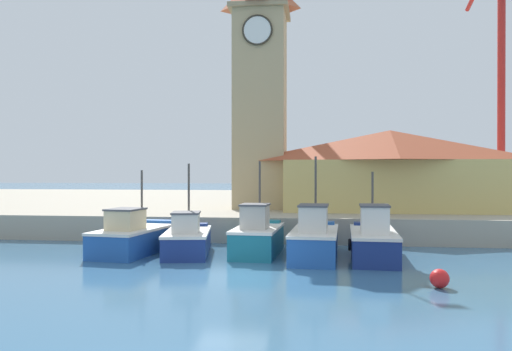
# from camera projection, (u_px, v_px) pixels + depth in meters

# --- Properties ---
(ground_plane) EXTENTS (300.00, 300.00, 0.00)m
(ground_plane) POSITION_uv_depth(u_px,v_px,m) (232.00, 275.00, 17.81)
(ground_plane) COLOR #386689
(quay_wharf) EXTENTS (120.00, 40.00, 1.34)m
(quay_wharf) POSITION_uv_depth(u_px,v_px,m) (283.00, 205.00, 45.39)
(quay_wharf) COLOR #A89E89
(quay_wharf) RESTS_ON ground
(fishing_boat_far_left) EXTENTS (2.78, 5.38, 3.77)m
(fishing_boat_far_left) POSITION_uv_depth(u_px,v_px,m) (135.00, 237.00, 22.70)
(fishing_boat_far_left) COLOR #2356A8
(fishing_boat_far_left) RESTS_ON ground
(fishing_boat_left_outer) EXTENTS (2.60, 4.73, 4.07)m
(fishing_boat_left_outer) POSITION_uv_depth(u_px,v_px,m) (187.00, 239.00, 22.28)
(fishing_boat_left_outer) COLOR navy
(fishing_boat_left_outer) RESTS_ON ground
(fishing_boat_left_inner) EXTENTS (2.12, 4.45, 4.18)m
(fishing_boat_left_inner) POSITION_uv_depth(u_px,v_px,m) (257.00, 237.00, 22.26)
(fishing_boat_left_inner) COLOR #196B7F
(fishing_boat_left_inner) RESTS_ON ground
(fishing_boat_mid_left) EXTENTS (2.19, 5.16, 4.37)m
(fishing_boat_mid_left) POSITION_uv_depth(u_px,v_px,m) (315.00, 240.00, 21.21)
(fishing_boat_mid_left) COLOR #2356A8
(fishing_boat_mid_left) RESTS_ON ground
(fishing_boat_center) EXTENTS (2.16, 5.27, 3.69)m
(fishing_boat_center) POSITION_uv_depth(u_px,v_px,m) (373.00, 241.00, 21.04)
(fishing_boat_center) COLOR navy
(fishing_boat_center) RESTS_ON ground
(clock_tower) EXTENTS (3.75, 3.75, 17.20)m
(clock_tower) POSITION_uv_depth(u_px,v_px,m) (260.00, 83.00, 32.49)
(clock_tower) COLOR tan
(clock_tower) RESTS_ON quay_wharf
(warehouse_right) EXTENTS (13.15, 5.45, 4.91)m
(warehouse_right) POSITION_uv_depth(u_px,v_px,m) (390.00, 169.00, 30.44)
(warehouse_right) COLOR tan
(warehouse_right) RESTS_ON quay_wharf
(port_crane_near) EXTENTS (2.00, 8.95, 20.11)m
(port_crane_near) POSITION_uv_depth(u_px,v_px,m) (500.00, 100.00, 37.46)
(port_crane_near) COLOR maroon
(port_crane_near) RESTS_ON quay_wharf
(port_crane_far) EXTENTS (2.41, 8.52, 16.72)m
(port_crane_far) POSITION_uv_depth(u_px,v_px,m) (274.00, 121.00, 40.26)
(port_crane_far) COLOR #353539
(port_crane_far) RESTS_ON quay_wharf
(mooring_buoy) EXTENTS (0.61, 0.61, 0.61)m
(mooring_buoy) POSITION_uv_depth(u_px,v_px,m) (440.00, 278.00, 15.78)
(mooring_buoy) COLOR red
(mooring_buoy) RESTS_ON ground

